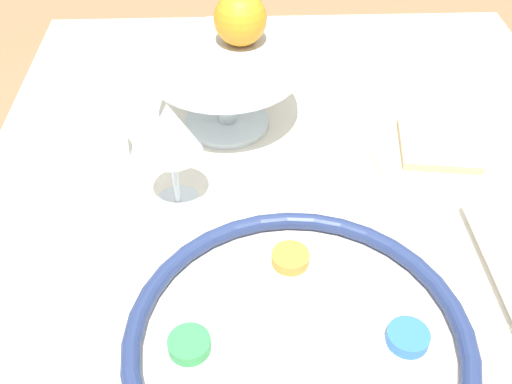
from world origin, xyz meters
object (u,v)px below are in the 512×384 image
object	(u,v)px
fruit_stand	(225,68)
cup_near	(135,63)
orange_fruit	(240,19)
napkin_roll	(503,260)
cup_mid	(99,143)
wine_glass	(170,132)
seder_plate	(299,342)
bread_plate	(437,149)

from	to	relation	value
fruit_stand	cup_near	size ratio (longest dim) A/B	2.83
orange_fruit	napkin_roll	world-z (taller)	orange_fruit
napkin_roll	cup_mid	xyz separation A→B (m)	(0.22, 0.49, 0.01)
orange_fruit	cup_mid	world-z (taller)	orange_fruit
orange_fruit	napkin_roll	size ratio (longest dim) A/B	0.39
wine_glass	fruit_stand	distance (m)	0.18
seder_plate	bread_plate	xyz separation A→B (m)	(0.31, -0.22, -0.01)
wine_glass	orange_fruit	size ratio (longest dim) A/B	2.07
wine_glass	fruit_stand	bearing A→B (deg)	-20.58
wine_glass	bread_plate	world-z (taller)	wine_glass
bread_plate	napkin_roll	world-z (taller)	napkin_roll
bread_plate	napkin_roll	size ratio (longest dim) A/B	1.03
fruit_stand	bread_plate	xyz separation A→B (m)	(-0.08, -0.30, -0.09)
fruit_stand	cup_mid	distance (m)	0.20
seder_plate	wine_glass	xyz separation A→B (m)	(0.23, 0.13, 0.10)
bread_plate	cup_mid	distance (m)	0.47
wine_glass	orange_fruit	bearing A→B (deg)	-24.31
seder_plate	bread_plate	bearing A→B (deg)	-35.61
seder_plate	cup_mid	world-z (taller)	cup_mid
cup_mid	fruit_stand	bearing A→B (deg)	-66.31
orange_fruit	napkin_roll	xyz separation A→B (m)	(-0.32, -0.29, -0.14)
napkin_roll	cup_mid	distance (m)	0.53
seder_plate	orange_fruit	distance (m)	0.44
bread_plate	seder_plate	bearing A→B (deg)	144.39
orange_fruit	cup_mid	xyz separation A→B (m)	(-0.10, 0.20, -0.13)
wine_glass	cup_mid	xyz separation A→B (m)	(0.09, 0.11, -0.08)
seder_plate	wine_glass	distance (m)	0.28
cup_near	cup_mid	size ratio (longest dim) A/B	1.00
fruit_stand	orange_fruit	bearing A→B (deg)	-46.39
fruit_stand	orange_fruit	distance (m)	0.07
wine_glass	napkin_roll	distance (m)	0.41
cup_mid	orange_fruit	bearing A→B (deg)	-63.53
seder_plate	cup_near	distance (m)	0.57
fruit_stand	napkin_roll	size ratio (longest dim) A/B	1.16
seder_plate	orange_fruit	world-z (taller)	orange_fruit
cup_mid	wine_glass	bearing A→B (deg)	-129.80
napkin_roll	orange_fruit	bearing A→B (deg)	42.18
fruit_stand	bread_plate	world-z (taller)	fruit_stand
wine_glass	bread_plate	xyz separation A→B (m)	(0.09, -0.36, -0.11)
wine_glass	orange_fruit	distance (m)	0.21
seder_plate	fruit_stand	distance (m)	0.41
wine_glass	cup_mid	bearing A→B (deg)	50.20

